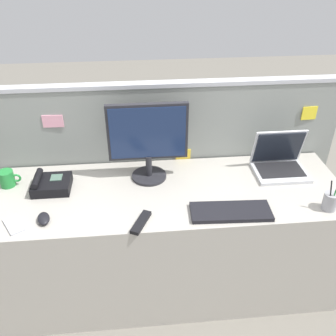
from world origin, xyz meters
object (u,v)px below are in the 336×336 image
(laptop, at_px, (279,161))
(desk_phone, at_px, (51,184))
(tv_remote, at_px, (141,222))
(coffee_mug, at_px, (7,178))
(desktop_monitor, at_px, (148,138))
(cell_phone_silver_slab, at_px, (14,225))
(keyboard_main, at_px, (231,212))
(computer_mouse_right_hand, at_px, (44,219))
(pen_cup, at_px, (330,201))

(laptop, relative_size, desk_phone, 1.49)
(tv_remote, xyz_separation_m, coffee_mug, (-0.74, 0.40, 0.04))
(desktop_monitor, distance_m, cell_phone_silver_slab, 0.82)
(laptop, bearing_deg, keyboard_main, -135.52)
(keyboard_main, xyz_separation_m, cell_phone_silver_slab, (-1.09, 0.01, -0.01))
(computer_mouse_right_hand, bearing_deg, laptop, -0.10)
(keyboard_main, bearing_deg, desk_phone, 164.97)
(desktop_monitor, relative_size, coffee_mug, 3.78)
(laptop, distance_m, cell_phone_silver_slab, 1.52)
(keyboard_main, xyz_separation_m, computer_mouse_right_hand, (-0.95, 0.03, 0.01))
(desk_phone, relative_size, cell_phone_silver_slab, 1.47)
(laptop, relative_size, computer_mouse_right_hand, 3.08)
(tv_remote, bearing_deg, coffee_mug, 176.84)
(desktop_monitor, bearing_deg, keyboard_main, -43.71)
(pen_cup, xyz_separation_m, cell_phone_silver_slab, (-1.61, 0.02, -0.04))
(computer_mouse_right_hand, relative_size, cell_phone_silver_slab, 0.71)
(laptop, distance_m, tv_remote, 0.94)
(desktop_monitor, xyz_separation_m, pen_cup, (0.92, -0.39, -0.21))
(desk_phone, height_order, tv_remote, desk_phone)
(laptop, bearing_deg, desktop_monitor, 179.53)
(desktop_monitor, distance_m, coffee_mug, 0.83)
(pen_cup, xyz_separation_m, tv_remote, (-0.98, -0.02, -0.04))
(keyboard_main, xyz_separation_m, tv_remote, (-0.46, -0.04, -0.00))
(desk_phone, xyz_separation_m, pen_cup, (1.47, -0.32, 0.02))
(desktop_monitor, relative_size, computer_mouse_right_hand, 4.59)
(keyboard_main, height_order, computer_mouse_right_hand, computer_mouse_right_hand)
(desk_phone, distance_m, computer_mouse_right_hand, 0.28)
(keyboard_main, relative_size, pen_cup, 2.30)
(computer_mouse_right_hand, relative_size, tv_remote, 0.59)
(desktop_monitor, xyz_separation_m, tv_remote, (-0.06, -0.42, -0.25))
(laptop, height_order, cell_phone_silver_slab, laptop)
(pen_cup, bearing_deg, desk_phone, 167.72)
(desk_phone, distance_m, cell_phone_silver_slab, 0.33)
(desktop_monitor, bearing_deg, tv_remote, -98.45)
(tv_remote, bearing_deg, desk_phone, 170.39)
(pen_cup, bearing_deg, tv_remote, -178.54)
(laptop, height_order, coffee_mug, laptop)
(desktop_monitor, height_order, keyboard_main, desktop_monitor)
(desk_phone, distance_m, keyboard_main, 1.00)
(desktop_monitor, relative_size, laptop, 1.49)
(desktop_monitor, xyz_separation_m, cell_phone_silver_slab, (-0.69, -0.37, -0.25))
(keyboard_main, xyz_separation_m, coffee_mug, (-1.20, 0.37, 0.04))
(keyboard_main, xyz_separation_m, pen_cup, (0.52, -0.01, 0.04))
(keyboard_main, relative_size, coffee_mug, 3.40)
(computer_mouse_right_hand, xyz_separation_m, cell_phone_silver_slab, (-0.14, -0.02, -0.01))
(cell_phone_silver_slab, height_order, coffee_mug, coffee_mug)
(cell_phone_silver_slab, relative_size, coffee_mug, 1.16)
(coffee_mug, bearing_deg, keyboard_main, -16.93)
(pen_cup, xyz_separation_m, coffee_mug, (-1.72, 0.38, -0.00))
(desk_phone, relative_size, coffee_mug, 1.71)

